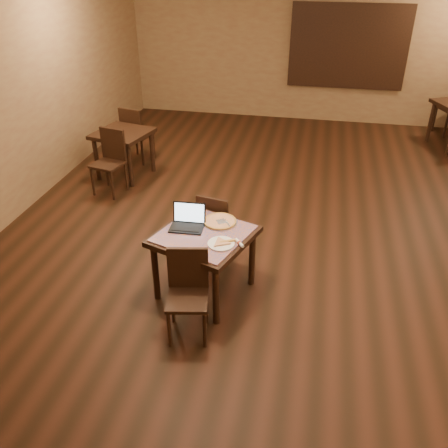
% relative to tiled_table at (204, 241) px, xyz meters
% --- Properties ---
extents(ground, '(10.00, 10.00, 0.00)m').
position_rel_tiled_table_xyz_m(ground, '(0.99, 1.28, -0.66)').
color(ground, black).
rests_on(ground, ground).
extents(wall_back, '(8.00, 0.02, 3.00)m').
position_rel_tiled_table_xyz_m(wall_back, '(0.99, 6.28, 0.84)').
color(wall_back, olive).
rests_on(wall_back, ground).
extents(wall_left, '(0.02, 10.00, 3.00)m').
position_rel_tiled_table_xyz_m(wall_left, '(-3.01, 1.28, 0.84)').
color(wall_left, olive).
rests_on(wall_left, ground).
extents(mural, '(2.34, 0.05, 1.64)m').
position_rel_tiled_table_xyz_m(mural, '(1.49, 6.24, 0.89)').
color(mural, '#244E85').
rests_on(mural, wall_back).
extents(tiled_table, '(1.17, 1.17, 0.76)m').
position_rel_tiled_table_xyz_m(tiled_table, '(0.00, 0.00, 0.00)').
color(tiled_table, black).
rests_on(tiled_table, ground).
extents(chair_main_near, '(0.46, 0.46, 0.91)m').
position_rel_tiled_table_xyz_m(chair_main_near, '(-0.01, -0.62, -0.15)').
color(chair_main_near, black).
rests_on(chair_main_near, ground).
extents(chair_main_far, '(0.46, 0.46, 0.90)m').
position_rel_tiled_table_xyz_m(chair_main_far, '(-0.02, 0.62, -0.15)').
color(chair_main_far, black).
rests_on(chair_main_far, ground).
extents(laptop, '(0.36, 0.29, 0.24)m').
position_rel_tiled_table_xyz_m(laptop, '(-0.20, 0.11, 0.17)').
color(laptop, black).
rests_on(laptop, tiled_table).
extents(plate, '(0.27, 0.27, 0.01)m').
position_rel_tiled_table_xyz_m(plate, '(0.22, -0.18, 0.11)').
color(plate, white).
rests_on(plate, tiled_table).
extents(pizza_slice, '(0.28, 0.28, 0.02)m').
position_rel_tiled_table_xyz_m(pizza_slice, '(0.22, -0.18, 0.13)').
color(pizza_slice, beige).
rests_on(pizza_slice, plate).
extents(pizza_pan, '(0.37, 0.37, 0.01)m').
position_rel_tiled_table_xyz_m(pizza_pan, '(0.12, 0.24, 0.11)').
color(pizza_pan, silver).
rests_on(pizza_pan, tiled_table).
extents(pizza_whole, '(0.35, 0.35, 0.02)m').
position_rel_tiled_table_xyz_m(pizza_whole, '(0.12, 0.24, 0.12)').
color(pizza_whole, beige).
rests_on(pizza_whole, pizza_pan).
extents(spatula, '(0.20, 0.25, 0.01)m').
position_rel_tiled_table_xyz_m(spatula, '(0.14, 0.22, 0.13)').
color(spatula, silver).
rests_on(spatula, pizza_whole).
extents(napkin_roll, '(0.12, 0.14, 0.04)m').
position_rel_tiled_table_xyz_m(napkin_roll, '(0.40, -0.14, 0.12)').
color(napkin_roll, white).
rests_on(napkin_roll, tiled_table).
extents(other_table_b, '(0.97, 0.97, 0.76)m').
position_rel_tiled_table_xyz_m(other_table_b, '(-2.01, 2.72, -0.03)').
color(other_table_b, black).
rests_on(other_table_b, ground).
extents(other_table_b_chair_near, '(0.51, 0.51, 0.98)m').
position_rel_tiled_table_xyz_m(other_table_b_chair_near, '(-1.99, 2.14, -0.11)').
color(other_table_b_chair_near, black).
rests_on(other_table_b_chair_near, ground).
extents(other_table_b_chair_far, '(0.51, 0.51, 0.98)m').
position_rel_tiled_table_xyz_m(other_table_b_chair_far, '(-2.03, 3.29, -0.11)').
color(other_table_b_chair_far, black).
rests_on(other_table_b_chair_far, ground).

